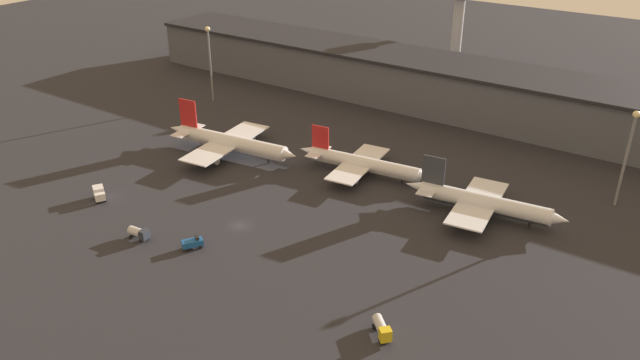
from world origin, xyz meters
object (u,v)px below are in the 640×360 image
(airplane_1, at_px, (362,164))
(service_vehicle_1, at_px, (193,243))
(airplane_2, at_px, (483,203))
(control_tower, at_px, (458,19))
(service_vehicle_0, at_px, (99,193))
(service_vehicle_3, at_px, (139,233))
(service_vehicle_2, at_px, (382,328))
(airplane_0, at_px, (230,142))

(airplane_1, height_order, service_vehicle_1, airplane_1)
(airplane_2, relative_size, control_tower, 1.09)
(airplane_1, distance_m, service_vehicle_0, 71.03)
(service_vehicle_1, bearing_deg, service_vehicle_3, 140.92)
(service_vehicle_0, relative_size, service_vehicle_3, 1.08)
(service_vehicle_2, height_order, control_tower, control_tower)
(service_vehicle_0, xyz_separation_m, service_vehicle_2, (86.85, -4.53, -0.14))
(airplane_0, distance_m, service_vehicle_3, 50.26)
(airplane_0, height_order, control_tower, control_tower)
(airplane_1, bearing_deg, airplane_2, -11.81)
(airplane_0, bearing_deg, control_tower, 73.27)
(service_vehicle_2, bearing_deg, service_vehicle_1, -138.36)
(airplane_0, bearing_deg, service_vehicle_0, -109.29)
(airplane_0, bearing_deg, airplane_2, -1.12)
(service_vehicle_3, bearing_deg, airplane_2, 36.33)
(airplane_0, relative_size, airplane_1, 1.13)
(airplane_2, relative_size, service_vehicle_1, 7.99)
(service_vehicle_0, bearing_deg, service_vehicle_3, 13.16)
(control_tower, bearing_deg, airplane_1, -79.85)
(airplane_0, distance_m, airplane_1, 41.24)
(airplane_0, bearing_deg, service_vehicle_1, -64.38)
(airplane_0, height_order, service_vehicle_3, airplane_0)
(service_vehicle_1, xyz_separation_m, service_vehicle_2, (50.06, -1.52, 0.30))
(airplane_1, distance_m, control_tower, 109.69)
(airplane_0, xyz_separation_m, service_vehicle_1, (27.67, -43.77, -2.51))
(airplane_1, distance_m, service_vehicle_2, 67.64)
(service_vehicle_1, bearing_deg, service_vehicle_0, 118.14)
(airplane_1, relative_size, service_vehicle_1, 7.94)
(airplane_2, relative_size, service_vehicle_3, 7.58)
(airplane_1, distance_m, service_vehicle_3, 64.01)
(airplane_0, relative_size, service_vehicle_2, 7.75)
(airplane_2, distance_m, service_vehicle_0, 98.12)
(service_vehicle_1, distance_m, control_tower, 162.35)
(service_vehicle_2, relative_size, service_vehicle_3, 1.10)
(airplane_2, xyz_separation_m, control_tower, (-55.56, 109.70, 18.17))
(airplane_2, bearing_deg, service_vehicle_1, -140.22)
(service_vehicle_3, bearing_deg, service_vehicle_2, -3.08)
(airplane_1, height_order, control_tower, control_tower)
(service_vehicle_1, relative_size, control_tower, 0.14)
(airplane_0, distance_m, service_vehicle_2, 89.99)
(control_tower, bearing_deg, airplane_2, -63.14)
(service_vehicle_3, xyz_separation_m, control_tower, (6.24, 165.20, 20.22))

